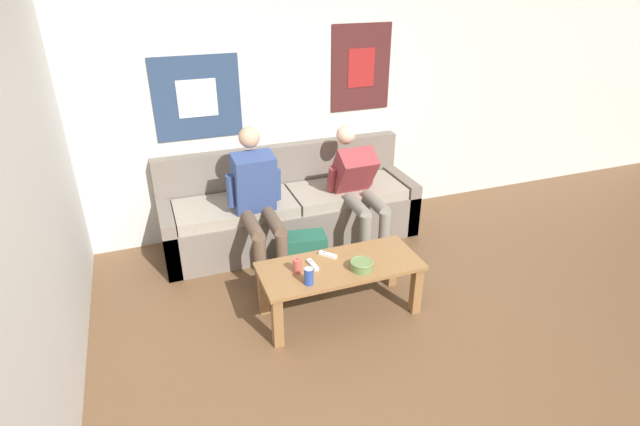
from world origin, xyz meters
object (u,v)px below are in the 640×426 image
(coffee_table, at_px, (340,274))
(person_seated_adult, at_px, (258,199))
(pillar_candle, at_px, (297,266))
(game_controller_near_left, at_px, (328,255))
(couch, at_px, (290,211))
(ceramic_bowl, at_px, (362,265))
(person_seated_teen, at_px, (358,186))
(game_controller_near_right, at_px, (313,265))
(backpack, at_px, (305,258))
(drink_can_blue, at_px, (309,276))

(coffee_table, distance_m, person_seated_adult, 0.97)
(pillar_candle, bearing_deg, game_controller_near_left, 23.34)
(game_controller_near_left, bearing_deg, coffee_table, -72.30)
(couch, bearing_deg, ceramic_bowl, -84.60)
(person_seated_teen, xyz_separation_m, game_controller_near_left, (-0.58, -0.76, -0.16))
(couch, relative_size, person_seated_teen, 2.21)
(coffee_table, bearing_deg, ceramic_bowl, -42.41)
(pillar_candle, height_order, game_controller_near_right, pillar_candle)
(couch, xyz_separation_m, person_seated_teen, (0.55, -0.33, 0.31))
(coffee_table, xyz_separation_m, backpack, (-0.09, 0.54, -0.16))
(person_seated_adult, relative_size, game_controller_near_left, 9.40)
(game_controller_near_left, bearing_deg, drink_can_blue, -130.90)
(game_controller_near_left, bearing_deg, ceramic_bowl, -56.61)
(couch, height_order, drink_can_blue, couch)
(backpack, bearing_deg, person_seated_adult, 137.59)
(couch, bearing_deg, game_controller_near_right, -99.12)
(coffee_table, bearing_deg, pillar_candle, 176.54)
(coffee_table, height_order, pillar_candle, pillar_candle)
(person_seated_teen, xyz_separation_m, backpack, (-0.63, -0.36, -0.41))
(ceramic_bowl, bearing_deg, backpack, 108.05)
(pillar_candle, bearing_deg, person_seated_adult, 95.74)
(pillar_candle, xyz_separation_m, game_controller_near_right, (0.13, 0.03, -0.04))
(person_seated_teen, bearing_deg, game_controller_near_left, -127.47)
(backpack, xyz_separation_m, drink_can_blue, (-0.21, -0.69, 0.30))
(backpack, relative_size, pillar_candle, 3.53)
(backpack, bearing_deg, person_seated_teen, 29.97)
(couch, xyz_separation_m, coffee_table, (0.01, -1.24, 0.05))
(pillar_candle, bearing_deg, game_controller_near_right, 13.84)
(person_seated_teen, bearing_deg, couch, 148.71)
(person_seated_adult, distance_m, pillar_candle, 0.83)
(drink_can_blue, bearing_deg, game_controller_near_right, 63.69)
(pillar_candle, distance_m, game_controller_near_left, 0.31)
(person_seated_teen, height_order, pillar_candle, person_seated_teen)
(backpack, xyz_separation_m, game_controller_near_right, (-0.11, -0.49, 0.25))
(drink_can_blue, bearing_deg, game_controller_near_left, 49.10)
(person_seated_adult, height_order, ceramic_bowl, person_seated_adult)
(backpack, bearing_deg, coffee_table, -80.38)
(person_seated_teen, height_order, drink_can_blue, person_seated_teen)
(person_seated_adult, relative_size, person_seated_teen, 1.14)
(person_seated_adult, bearing_deg, game_controller_near_left, -62.24)
(couch, distance_m, person_seated_teen, 0.71)
(couch, bearing_deg, person_seated_teen, -31.29)
(backpack, xyz_separation_m, ceramic_bowl, (0.21, -0.65, 0.27))
(couch, distance_m, game_controller_near_right, 1.21)
(person_seated_adult, bearing_deg, backpack, -42.41)
(backpack, distance_m, game_controller_near_left, 0.47)
(person_seated_teen, height_order, ceramic_bowl, person_seated_teen)
(person_seated_adult, relative_size, drink_can_blue, 9.92)
(person_seated_adult, relative_size, pillar_candle, 10.75)
(coffee_table, relative_size, game_controller_near_left, 9.17)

